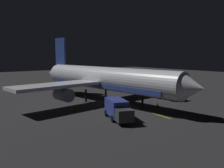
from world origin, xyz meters
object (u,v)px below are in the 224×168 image
(airliner, at_px, (103,79))
(baggage_truck, at_px, (118,110))
(catering_truck, at_px, (166,92))
(traffic_cone_near_right, at_px, (158,105))
(ground_crew_worker, at_px, (123,110))
(traffic_cone_near_left, at_px, (73,109))

(airliner, distance_m, baggage_truck, 12.96)
(catering_truck, bearing_deg, baggage_truck, 19.14)
(catering_truck, bearing_deg, traffic_cone_near_right, 29.13)
(baggage_truck, distance_m, catering_truck, 17.70)
(ground_crew_worker, relative_size, traffic_cone_near_left, 3.16)
(baggage_truck, distance_m, ground_crew_worker, 1.88)
(traffic_cone_near_right, bearing_deg, baggage_truck, 12.67)
(catering_truck, bearing_deg, airliner, -26.48)
(traffic_cone_near_right, bearing_deg, ground_crew_worker, 9.79)
(traffic_cone_near_left, relative_size, traffic_cone_near_right, 1.00)
(airliner, height_order, baggage_truck, airliner)
(traffic_cone_near_right, bearing_deg, traffic_cone_near_left, -24.24)
(baggage_truck, xyz_separation_m, catering_truck, (-16.72, -5.80, -0.01))
(catering_truck, distance_m, ground_crew_worker, 15.90)
(baggage_truck, height_order, traffic_cone_near_right, baggage_truck)
(airliner, bearing_deg, traffic_cone_near_right, 118.68)
(traffic_cone_near_left, bearing_deg, baggage_truck, 105.61)
(ground_crew_worker, distance_m, traffic_cone_near_left, 8.33)
(ground_crew_worker, bearing_deg, catering_truck, -161.78)
(baggage_truck, xyz_separation_m, traffic_cone_near_right, (-10.58, -2.38, -1.09))
(airliner, relative_size, traffic_cone_near_right, 70.55)
(traffic_cone_near_left, bearing_deg, traffic_cone_near_right, 155.76)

